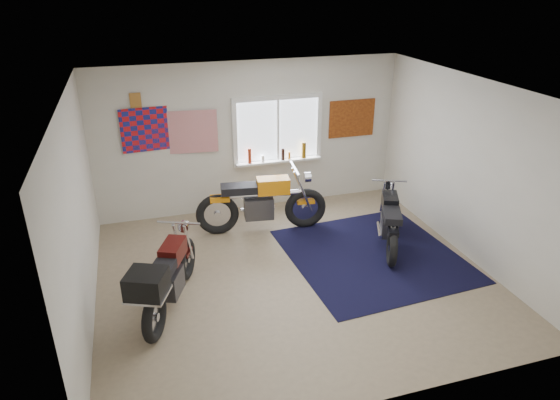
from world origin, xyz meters
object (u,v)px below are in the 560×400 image
object	(u,v)px
yellow_triumph	(261,204)
black_chrome_bike	(389,221)
maroon_tourer	(166,278)
navy_rug	(373,255)

from	to	relation	value
yellow_triumph	black_chrome_bike	size ratio (longest dim) A/B	1.28
maroon_tourer	black_chrome_bike	bearing A→B (deg)	-54.21
black_chrome_bike	maroon_tourer	size ratio (longest dim) A/B	0.92
navy_rug	black_chrome_bike	size ratio (longest dim) A/B	1.50
navy_rug	black_chrome_bike	world-z (taller)	black_chrome_bike
navy_rug	black_chrome_bike	bearing A→B (deg)	34.39
navy_rug	maroon_tourer	size ratio (longest dim) A/B	1.38
black_chrome_bike	maroon_tourer	world-z (taller)	maroon_tourer
navy_rug	yellow_triumph	xyz separation A→B (m)	(-1.44, 1.34, 0.49)
navy_rug	yellow_triumph	size ratio (longest dim) A/B	1.17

